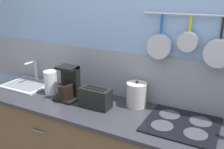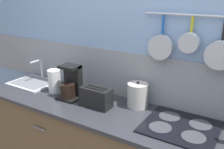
% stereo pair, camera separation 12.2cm
% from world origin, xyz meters
% --- Properties ---
extents(wall_back, '(7.20, 0.15, 2.60)m').
position_xyz_m(wall_back, '(0.00, 0.34, 1.27)').
color(wall_back, '#84A3CC').
rests_on(wall_back, ground_plane).
extents(countertop, '(3.00, 0.60, 0.03)m').
position_xyz_m(countertop, '(0.00, 0.00, 0.89)').
color(countertop, '#2D2D33').
rests_on(countertop, cabinet_base).
extents(sink_basin, '(0.45, 0.37, 0.24)m').
position_xyz_m(sink_basin, '(-1.23, 0.10, 0.92)').
color(sink_basin, '#B7BABF').
rests_on(sink_basin, countertop).
extents(paper_towel_roll, '(0.12, 0.12, 0.22)m').
position_xyz_m(paper_towel_roll, '(-0.87, 0.06, 1.01)').
color(paper_towel_roll, white).
rests_on(paper_towel_roll, countertop).
extents(coffee_maker, '(0.19, 0.18, 0.31)m').
position_xyz_m(coffee_maker, '(-0.64, 0.03, 1.03)').
color(coffee_maker, black).
rests_on(coffee_maker, countertop).
extents(toaster, '(0.28, 0.13, 0.17)m').
position_xyz_m(toaster, '(-0.35, 0.01, 0.99)').
color(toaster, black).
rests_on(toaster, countertop).
extents(kettle, '(0.17, 0.17, 0.23)m').
position_xyz_m(kettle, '(-0.05, 0.19, 1.01)').
color(kettle, beige).
rests_on(kettle, countertop).
extents(cooktop, '(0.52, 0.47, 0.01)m').
position_xyz_m(cooktop, '(0.37, 0.05, 0.91)').
color(cooktop, black).
rests_on(cooktop, countertop).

